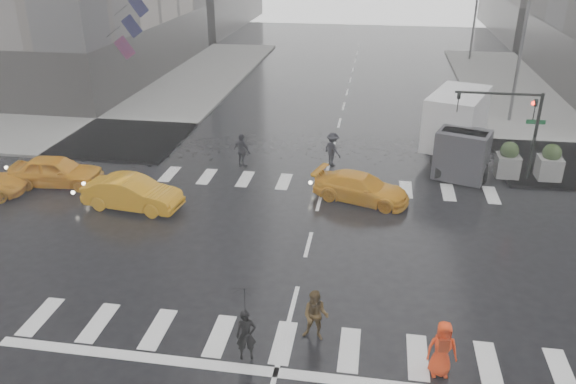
% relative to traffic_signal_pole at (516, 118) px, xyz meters
% --- Properties ---
extents(ground, '(120.00, 120.00, 0.00)m').
position_rel_traffic_signal_pole_xyz_m(ground, '(-9.01, -8.01, -3.22)').
color(ground, black).
rests_on(ground, ground).
extents(sidewalk_nw, '(35.00, 35.00, 0.15)m').
position_rel_traffic_signal_pole_xyz_m(sidewalk_nw, '(-28.51, 9.49, -3.14)').
color(sidewalk_nw, slate).
rests_on(sidewalk_nw, ground).
extents(road_markings, '(18.00, 48.00, 0.01)m').
position_rel_traffic_signal_pole_xyz_m(road_markings, '(-9.01, -8.01, -3.21)').
color(road_markings, silver).
rests_on(road_markings, ground).
extents(traffic_signal_pole, '(4.45, 0.42, 4.50)m').
position_rel_traffic_signal_pole_xyz_m(traffic_signal_pole, '(0.00, 0.00, 0.00)').
color(traffic_signal_pole, black).
rests_on(traffic_signal_pole, ground).
extents(street_lamp_near, '(2.15, 0.22, 9.00)m').
position_rel_traffic_signal_pole_xyz_m(street_lamp_near, '(1.86, 9.99, 1.73)').
color(street_lamp_near, '#59595B').
rests_on(street_lamp_near, ground).
extents(street_lamp_far, '(2.15, 0.22, 9.00)m').
position_rel_traffic_signal_pole_xyz_m(street_lamp_far, '(1.86, 29.99, 1.73)').
color(street_lamp_far, '#59595B').
rests_on(street_lamp_far, ground).
extents(planter_west, '(1.10, 1.10, 1.80)m').
position_rel_traffic_signal_pole_xyz_m(planter_west, '(-2.01, 0.19, -2.23)').
color(planter_west, slate).
rests_on(planter_west, ground).
extents(planter_mid, '(1.10, 1.10, 1.80)m').
position_rel_traffic_signal_pole_xyz_m(planter_mid, '(-0.01, 0.19, -2.23)').
color(planter_mid, slate).
rests_on(planter_mid, ground).
extents(planter_east, '(1.10, 1.10, 1.80)m').
position_rel_traffic_signal_pole_xyz_m(planter_east, '(1.99, 0.19, -2.23)').
color(planter_east, slate).
rests_on(planter_east, ground).
extents(flag_cluster, '(2.87, 3.06, 4.69)m').
position_rel_traffic_signal_pole_xyz_m(flag_cluster, '(-24.09, 10.49, 2.42)').
color(flag_cluster, '#59595B').
rests_on(flag_cluster, ground).
extents(pedestrian_black, '(1.19, 1.20, 2.43)m').
position_rel_traffic_signal_pole_xyz_m(pedestrian_black, '(-9.96, -14.81, -1.59)').
color(pedestrian_black, black).
rests_on(pedestrian_black, ground).
extents(pedestrian_brown, '(0.88, 0.73, 1.68)m').
position_rel_traffic_signal_pole_xyz_m(pedestrian_brown, '(-8.08, -13.64, -2.38)').
color(pedestrian_brown, '#4C381B').
rests_on(pedestrian_brown, ground).
extents(pedestrian_orange, '(0.89, 0.63, 1.73)m').
position_rel_traffic_signal_pole_xyz_m(pedestrian_orange, '(-4.45, -14.58, -2.35)').
color(pedestrian_orange, red).
rests_on(pedestrian_orange, ground).
extents(pedestrian_far_a, '(1.24, 1.07, 1.81)m').
position_rel_traffic_signal_pole_xyz_m(pedestrian_far_a, '(-13.51, -0.42, -2.31)').
color(pedestrian_far_a, black).
rests_on(pedestrian_far_a, ground).
extents(pedestrian_far_b, '(1.29, 1.28, 1.81)m').
position_rel_traffic_signal_pole_xyz_m(pedestrian_far_b, '(-8.83, 0.57, -2.31)').
color(pedestrian_far_b, black).
rests_on(pedestrian_far_b, ground).
extents(taxi_front, '(4.53, 2.17, 1.50)m').
position_rel_traffic_signal_pole_xyz_m(taxi_front, '(-21.93, -4.20, -2.47)').
color(taxi_front, orange).
rests_on(taxi_front, ground).
extents(taxi_mid, '(4.57, 2.03, 1.46)m').
position_rel_traffic_signal_pole_xyz_m(taxi_mid, '(-17.21, -6.01, -2.49)').
color(taxi_mid, orange).
rests_on(taxi_mid, ground).
extents(taxi_rear, '(4.29, 2.86, 1.29)m').
position_rel_traffic_signal_pole_xyz_m(taxi_rear, '(-7.13, -3.59, -2.57)').
color(taxi_rear, orange).
rests_on(taxi_rear, ground).
extents(box_truck, '(2.53, 6.75, 3.58)m').
position_rel_traffic_signal_pole_xyz_m(box_truck, '(-2.34, 2.17, -1.30)').
color(box_truck, silver).
rests_on(box_truck, ground).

